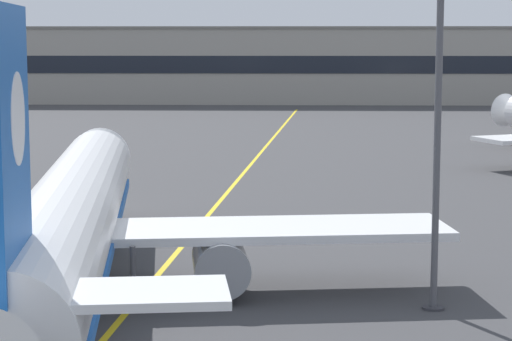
% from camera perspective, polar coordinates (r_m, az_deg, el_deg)
% --- Properties ---
extents(taxiway_centreline, '(12.76, 179.59, 0.01)m').
position_cam_1_polar(taxiway_centreline, '(62.39, -2.62, -2.41)').
color(taxiway_centreline, yellow).
rests_on(taxiway_centreline, ground).
extents(airliner_foreground, '(32.35, 41.48, 11.65)m').
position_cam_1_polar(airliner_foreground, '(42.09, -10.53, -2.75)').
color(airliner_foreground, white).
rests_on(airliner_foreground, ground).
extents(apron_lamp_post, '(2.24, 0.90, 13.30)m').
position_cam_1_polar(apron_lamp_post, '(39.98, 10.27, 1.91)').
color(apron_lamp_post, '#515156').
rests_on(apron_lamp_post, ground).
extents(safety_cone_by_nose_gear, '(0.44, 0.44, 0.55)m').
position_cam_1_polar(safety_cone_by_nose_gear, '(57.26, -6.51, -3.10)').
color(safety_cone_by_nose_gear, orange).
rests_on(safety_cone_by_nose_gear, ground).
extents(terminal_building, '(127.12, 12.40, 12.56)m').
position_cam_1_polar(terminal_building, '(166.94, 0.93, 6.03)').
color(terminal_building, '#9E998E').
rests_on(terminal_building, ground).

